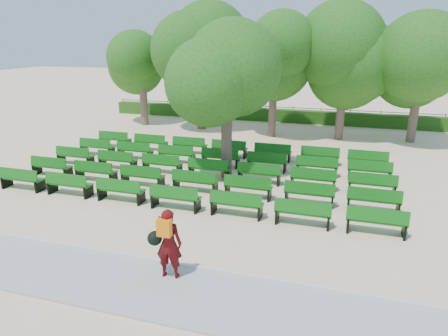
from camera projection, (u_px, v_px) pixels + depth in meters
name	position (u px, v px, depth m)	size (l,w,h in m)	color
ground	(222.00, 185.00, 16.52)	(120.00, 120.00, 0.00)	beige
paving	(134.00, 285.00, 9.78)	(30.00, 2.20, 0.06)	#ACACA7
curb	(155.00, 261.00, 10.82)	(30.00, 0.12, 0.10)	silver
hedge	(278.00, 115.00, 29.13)	(26.00, 0.70, 0.90)	#255515
fence	(279.00, 120.00, 29.63)	(26.00, 0.10, 1.02)	black
tree_line	(268.00, 133.00, 25.63)	(21.80, 6.80, 7.04)	#27631A
bench_array	(208.00, 176.00, 17.39)	(1.83, 0.67, 1.14)	#116413
tree_among	(227.00, 82.00, 16.28)	(4.51, 4.51, 6.15)	brown
person	(167.00, 242.00, 9.81)	(0.88, 0.55, 1.83)	#4E0B0D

